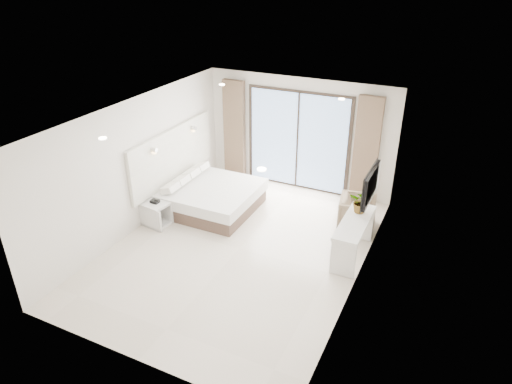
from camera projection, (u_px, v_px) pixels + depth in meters
ground at (239, 248)px, 8.92m from camera, size 6.20×6.20×0.00m
room_shell at (250, 156)px, 8.98m from camera, size 4.62×6.22×2.72m
bed at (211, 197)px, 10.23m from camera, size 1.97×1.87×0.69m
nightstand at (156, 213)px, 9.63m from camera, size 0.63×0.54×0.51m
phone at (155, 201)px, 9.50m from camera, size 0.18×0.14×0.06m
console_desk at (354, 231)px, 8.44m from camera, size 0.47×1.49×0.77m
plant at (361, 204)px, 8.56m from camera, size 0.48×0.52×0.35m
armchair at (357, 211)px, 9.49m from camera, size 0.80×0.83×0.75m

